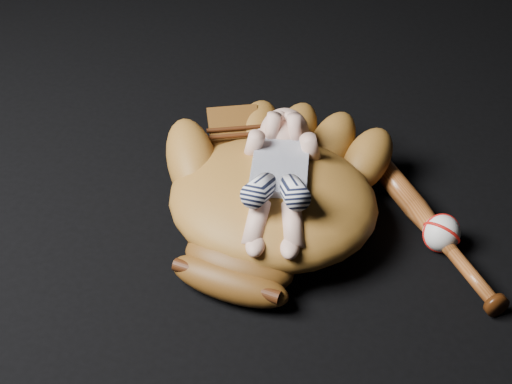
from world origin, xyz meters
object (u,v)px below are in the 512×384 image
newborn_baby (279,177)px  baseball_glove (273,192)px  baseball (441,233)px  baseball_bat (424,217)px

newborn_baby → baseball_glove: bearing=125.3°
baseball_glove → baseball: size_ratio=8.04×
baseball_glove → baseball: bearing=14.0°
baseball_glove → newborn_baby: bearing=-36.2°
baseball_glove → newborn_baby: 0.05m
newborn_baby → baseball_bat: newborn_baby is taller
baseball → newborn_baby: bearing=-171.3°
newborn_baby → baseball: newborn_baby is taller
newborn_baby → baseball_bat: size_ratio=0.72×
baseball_glove → baseball_bat: 0.29m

